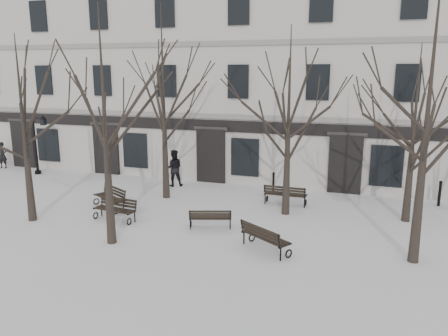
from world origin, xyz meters
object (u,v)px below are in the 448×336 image
at_px(tree_1, 103,99).
at_px(bench_1, 210,218).
at_px(lamp_post, 38,141).
at_px(bench_0, 116,208).
at_px(tree_0, 22,107).
at_px(tree_2, 431,78).
at_px(bench_3, 111,197).
at_px(bench_2, 264,237).
at_px(bench_4, 285,194).

distance_m(tree_1, bench_1, 5.92).
height_order(bench_1, lamp_post, lamp_post).
height_order(bench_0, lamp_post, lamp_post).
xyz_separation_m(tree_0, lamp_post, (-5.32, 6.76, -2.57)).
relative_size(tree_2, bench_0, 4.93).
bearing_deg(bench_0, tree_2, 4.97).
relative_size(bench_0, bench_3, 0.96).
bearing_deg(bench_0, tree_0, -153.98).
xyz_separation_m(tree_0, bench_2, (9.66, -0.14, -4.05)).
xyz_separation_m(tree_2, bench_0, (-11.13, 0.53, -5.25)).
relative_size(tree_2, lamp_post, 2.66).
relative_size(bench_2, bench_4, 1.00).
relative_size(tree_1, tree_2, 0.88).
bearing_deg(bench_0, lamp_post, 153.97).
distance_m(tree_0, bench_4, 11.48).
bearing_deg(tree_1, bench_3, 122.71).
xyz_separation_m(tree_0, tree_1, (4.37, -1.07, 0.48)).
distance_m(tree_2, bench_0, 12.32).
bearing_deg(tree_0, bench_0, 18.34).
relative_size(tree_0, tree_2, 0.80).
height_order(bench_0, bench_4, bench_4).
distance_m(bench_1, lamp_post, 13.75).
bearing_deg(bench_3, bench_0, -21.11).
relative_size(tree_1, lamp_post, 2.33).
relative_size(bench_0, lamp_post, 0.54).
distance_m(bench_2, bench_4, 5.34).
xyz_separation_m(bench_0, bench_2, (6.44, -1.21, 0.02)).
distance_m(bench_1, bench_4, 4.44).
height_order(tree_2, bench_1, tree_2).
bearing_deg(bench_3, bench_1, 17.88).
bearing_deg(tree_2, bench_0, 177.29).
xyz_separation_m(bench_2, lamp_post, (-14.97, 6.90, 1.49)).
bearing_deg(tree_1, bench_2, 10.03).
bearing_deg(tree_0, bench_4, 28.92).
relative_size(tree_2, bench_2, 4.80).
xyz_separation_m(bench_1, bench_2, (2.45, -1.46, 0.07)).
height_order(tree_0, bench_2, tree_0).
relative_size(tree_1, bench_0, 4.33).
xyz_separation_m(bench_4, lamp_post, (-14.71, 1.57, 1.48)).
distance_m(bench_2, bench_3, 7.93).
height_order(bench_2, lamp_post, lamp_post).
distance_m(tree_2, bench_1, 8.93).
bearing_deg(tree_2, tree_0, -177.84).
xyz_separation_m(tree_1, bench_3, (-2.23, 3.47, -4.53)).
relative_size(tree_1, bench_1, 4.77).
height_order(bench_0, bench_1, bench_0).
bearing_deg(bench_4, tree_1, 52.47).
xyz_separation_m(bench_0, lamp_post, (-8.54, 5.70, 1.51)).
xyz_separation_m(tree_0, bench_1, (7.21, 1.32, -4.13)).
height_order(bench_1, bench_2, bench_2).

